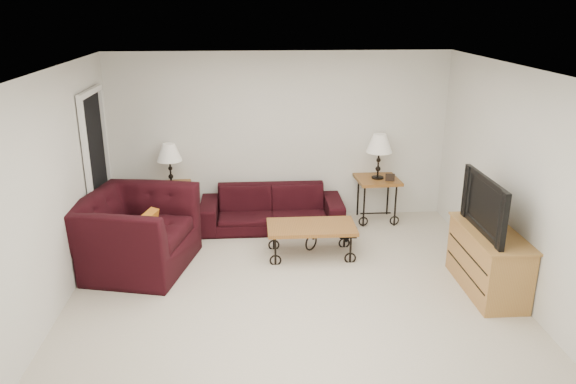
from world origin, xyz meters
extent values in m
plane|color=beige|center=(0.00, 0.00, 0.00)|extent=(5.00, 5.00, 0.00)
cube|color=silver|center=(0.00, 2.50, 1.25)|extent=(5.00, 0.02, 2.50)
cube|color=silver|center=(0.00, -2.50, 1.25)|extent=(5.00, 0.02, 2.50)
cube|color=silver|center=(-2.50, 0.00, 1.25)|extent=(0.02, 5.00, 2.50)
cube|color=silver|center=(2.50, 0.00, 1.25)|extent=(0.02, 5.00, 2.50)
plane|color=white|center=(0.00, 0.00, 2.50)|extent=(5.00, 5.00, 0.00)
cube|color=black|center=(-2.47, 1.65, 1.02)|extent=(0.08, 0.94, 2.04)
imported|color=black|center=(-0.15, 2.02, 0.30)|extent=(2.06, 0.80, 0.60)
cube|color=brown|center=(-1.60, 2.20, 0.31)|extent=(0.64, 0.64, 0.62)
cube|color=brown|center=(1.44, 2.20, 0.34)|extent=(0.65, 0.65, 0.67)
cube|color=black|center=(-1.75, 2.05, 0.68)|extent=(0.12, 0.05, 0.10)
cube|color=black|center=(1.59, 2.05, 0.73)|extent=(0.14, 0.04, 0.11)
cube|color=brown|center=(0.32, 1.03, 0.21)|extent=(1.14, 0.62, 0.43)
imported|color=black|center=(-1.88, 0.86, 0.46)|extent=(1.54, 1.67, 0.92)
cube|color=orange|center=(-1.73, 0.81, 0.52)|extent=(0.20, 0.43, 0.42)
cube|color=#A57B3D|center=(2.23, -0.01, 0.36)|extent=(0.51, 1.21, 0.73)
imported|color=black|center=(2.21, -0.01, 1.04)|extent=(0.14, 1.09, 0.63)
ellipsoid|color=black|center=(0.86, 1.43, 0.23)|extent=(0.38, 0.30, 0.46)
camera|label=1|loc=(-0.42, -5.50, 3.13)|focal=34.36mm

